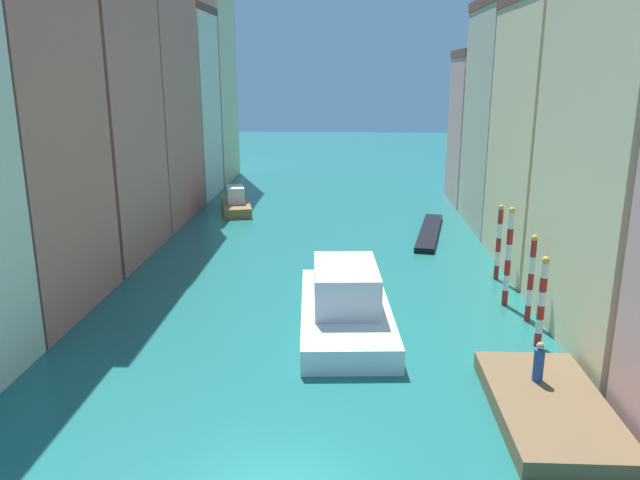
{
  "coord_description": "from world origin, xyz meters",
  "views": [
    {
      "loc": [
        1.75,
        -14.16,
        10.94
      ],
      "look_at": [
        0.05,
        20.31,
        1.5
      ],
      "focal_mm": 34.75,
      "sensor_mm": 36.0,
      "label": 1
    }
  ],
  "objects_px": {
    "mooring_pole_0": "(542,301)",
    "mooring_pole_1": "(531,278)",
    "gondola_black": "(429,232)",
    "motorboat_0": "(236,203)",
    "person_on_dock": "(539,363)",
    "vaporetto_white": "(345,304)",
    "mooring_pole_2": "(508,256)",
    "waterfront_dock": "(549,408)",
    "mooring_pole_3": "(499,242)"
  },
  "relations": [
    {
      "from": "mooring_pole_0",
      "to": "mooring_pole_1",
      "type": "height_order",
      "value": "mooring_pole_1"
    },
    {
      "from": "gondola_black",
      "to": "motorboat_0",
      "type": "height_order",
      "value": "motorboat_0"
    },
    {
      "from": "person_on_dock",
      "to": "mooring_pole_1",
      "type": "height_order",
      "value": "mooring_pole_1"
    },
    {
      "from": "gondola_black",
      "to": "person_on_dock",
      "type": "bearing_deg",
      "value": -87.42
    },
    {
      "from": "person_on_dock",
      "to": "mooring_pole_0",
      "type": "xyz_separation_m",
      "value": [
        1.26,
        4.2,
        0.68
      ]
    },
    {
      "from": "vaporetto_white",
      "to": "mooring_pole_1",
      "type": "bearing_deg",
      "value": 5.84
    },
    {
      "from": "mooring_pole_2",
      "to": "vaporetto_white",
      "type": "distance_m",
      "value": 8.32
    },
    {
      "from": "person_on_dock",
      "to": "vaporetto_white",
      "type": "xyz_separation_m",
      "value": [
        -6.67,
        6.01,
        -0.29
      ]
    },
    {
      "from": "waterfront_dock",
      "to": "mooring_pole_0",
      "type": "xyz_separation_m",
      "value": [
        1.19,
        5.47,
        1.66
      ]
    },
    {
      "from": "mooring_pole_2",
      "to": "mooring_pole_3",
      "type": "height_order",
      "value": "mooring_pole_2"
    },
    {
      "from": "mooring_pole_1",
      "to": "vaporetto_white",
      "type": "relative_size",
      "value": 0.41
    },
    {
      "from": "vaporetto_white",
      "to": "gondola_black",
      "type": "distance_m",
      "value": 17.11
    },
    {
      "from": "mooring_pole_0",
      "to": "gondola_black",
      "type": "relative_size",
      "value": 0.39
    },
    {
      "from": "person_on_dock",
      "to": "mooring_pole_0",
      "type": "bearing_deg",
      "value": 73.26
    },
    {
      "from": "mooring_pole_0",
      "to": "vaporetto_white",
      "type": "xyz_separation_m",
      "value": [
        -7.94,
        1.81,
        -0.97
      ]
    },
    {
      "from": "mooring_pole_3",
      "to": "mooring_pole_0",
      "type": "bearing_deg",
      "value": -91.35
    },
    {
      "from": "mooring_pole_0",
      "to": "vaporetto_white",
      "type": "bearing_deg",
      "value": 167.12
    },
    {
      "from": "mooring_pole_3",
      "to": "motorboat_0",
      "type": "height_order",
      "value": "mooring_pole_3"
    },
    {
      "from": "person_on_dock",
      "to": "mooring_pole_1",
      "type": "xyz_separation_m",
      "value": [
        1.56,
        6.86,
        0.77
      ]
    },
    {
      "from": "waterfront_dock",
      "to": "motorboat_0",
      "type": "height_order",
      "value": "motorboat_0"
    },
    {
      "from": "mooring_pole_0",
      "to": "gondola_black",
      "type": "xyz_separation_m",
      "value": [
        -2.26,
        17.93,
        -1.8
      ]
    },
    {
      "from": "mooring_pole_0",
      "to": "mooring_pole_2",
      "type": "relative_size",
      "value": 0.8
    },
    {
      "from": "mooring_pole_1",
      "to": "vaporetto_white",
      "type": "bearing_deg",
      "value": -174.16
    },
    {
      "from": "person_on_dock",
      "to": "gondola_black",
      "type": "relative_size",
      "value": 0.15
    },
    {
      "from": "mooring_pole_2",
      "to": "vaporetto_white",
      "type": "bearing_deg",
      "value": -159.85
    },
    {
      "from": "mooring_pole_0",
      "to": "mooring_pole_3",
      "type": "xyz_separation_m",
      "value": [
        0.2,
        8.51,
        0.14
      ]
    },
    {
      "from": "person_on_dock",
      "to": "mooring_pole_0",
      "type": "relative_size",
      "value": 0.37
    },
    {
      "from": "mooring_pole_1",
      "to": "gondola_black",
      "type": "relative_size",
      "value": 0.41
    },
    {
      "from": "waterfront_dock",
      "to": "mooring_pole_1",
      "type": "distance_m",
      "value": 8.44
    },
    {
      "from": "mooring_pole_1",
      "to": "gondola_black",
      "type": "xyz_separation_m",
      "value": [
        -2.55,
        15.28,
        -1.89
      ]
    },
    {
      "from": "waterfront_dock",
      "to": "mooring_pole_1",
      "type": "height_order",
      "value": "mooring_pole_1"
    },
    {
      "from": "mooring_pole_0",
      "to": "motorboat_0",
      "type": "distance_m",
      "value": 30.02
    },
    {
      "from": "motorboat_0",
      "to": "gondola_black",
      "type": "bearing_deg",
      "value": -24.67
    },
    {
      "from": "waterfront_dock",
      "to": "mooring_pole_0",
      "type": "bearing_deg",
      "value": 77.69
    },
    {
      "from": "mooring_pole_2",
      "to": "gondola_black",
      "type": "relative_size",
      "value": 0.49
    },
    {
      "from": "mooring_pole_2",
      "to": "vaporetto_white",
      "type": "relative_size",
      "value": 0.49
    },
    {
      "from": "person_on_dock",
      "to": "vaporetto_white",
      "type": "distance_m",
      "value": 8.99
    },
    {
      "from": "waterfront_dock",
      "to": "mooring_pole_1",
      "type": "xyz_separation_m",
      "value": [
        1.49,
        8.13,
        1.74
      ]
    },
    {
      "from": "mooring_pole_1",
      "to": "motorboat_0",
      "type": "height_order",
      "value": "mooring_pole_1"
    },
    {
      "from": "person_on_dock",
      "to": "gondola_black",
      "type": "distance_m",
      "value": 22.18
    },
    {
      "from": "mooring_pole_1",
      "to": "vaporetto_white",
      "type": "xyz_separation_m",
      "value": [
        -8.23,
        -0.84,
        -1.05
      ]
    },
    {
      "from": "mooring_pole_2",
      "to": "motorboat_0",
      "type": "distance_m",
      "value": 26.2
    },
    {
      "from": "mooring_pole_3",
      "to": "vaporetto_white",
      "type": "xyz_separation_m",
      "value": [
        -8.14,
        -6.7,
        -1.1
      ]
    },
    {
      "from": "waterfront_dock",
      "to": "person_on_dock",
      "type": "bearing_deg",
      "value": 93.14
    },
    {
      "from": "person_on_dock",
      "to": "mooring_pole_3",
      "type": "xyz_separation_m",
      "value": [
        1.46,
        12.71,
        0.82
      ]
    },
    {
      "from": "mooring_pole_0",
      "to": "mooring_pole_3",
      "type": "relative_size",
      "value": 0.93
    },
    {
      "from": "waterfront_dock",
      "to": "person_on_dock",
      "type": "xyz_separation_m",
      "value": [
        -0.07,
        1.27,
        0.97
      ]
    },
    {
      "from": "mooring_pole_2",
      "to": "mooring_pole_3",
      "type": "relative_size",
      "value": 1.17
    },
    {
      "from": "gondola_black",
      "to": "waterfront_dock",
      "type": "bearing_deg",
      "value": -87.39
    },
    {
      "from": "gondola_black",
      "to": "vaporetto_white",
      "type": "bearing_deg",
      "value": -109.41
    }
  ]
}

